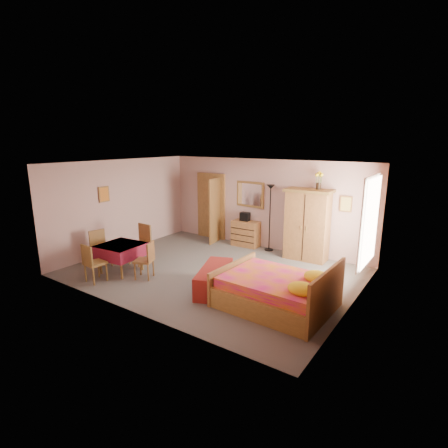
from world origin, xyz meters
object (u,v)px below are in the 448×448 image
Objects in this scene: stereo at (245,217)px; chair_west at (101,249)px; wardrobe at (307,225)px; chair_north at (139,245)px; wall_mirror at (250,194)px; bed at (276,282)px; floor_lamp at (270,218)px; bench at (214,279)px; chair_east at (144,260)px; chair_south at (95,263)px; dining_table at (121,258)px; sunflower_vase at (319,180)px; chest_of_drawers at (246,234)px.

stereo reaches higher than chair_west.
stereo is at bearing 159.74° from chair_west.
wardrobe is 4.41m from chair_north.
wall_mirror is 4.25m from bed.
stereo is at bearing 174.12° from wardrobe.
floor_lamp is 1.32× the size of bench.
wall_mirror is at bearing 129.60° from bed.
floor_lamp reaches higher than chair_east.
chair_east is (0.74, 0.76, -0.01)m from chair_south.
wall_mirror is 1.12× the size of chair_east.
chair_west is (-4.61, -0.51, -0.03)m from bed.
stereo is (-0.06, -0.18, -0.65)m from wall_mirror.
chair_south is at bearing -89.35° from dining_table.
chair_north is (-1.38, -2.93, -0.39)m from stereo.
stereo reaches higher than bench.
dining_table is (-2.15, -3.55, -0.61)m from floor_lamp.
floor_lamp is 4.61m from chair_west.
wardrobe is 4.14× the size of sunflower_vase.
wall_mirror is 1.07× the size of chair_west.
bed is (2.52, -3.04, 0.10)m from chest_of_drawers.
wall_mirror reaches higher than chair_east.
chest_of_drawers is 4.47m from chair_south.
wardrobe is at bearing -6.23° from floor_lamp.
chair_west is at bearing -171.68° from bench.
dining_table is at bearing -105.75° from wall_mirror.
stereo is 0.19× the size of bench.
bench is at bearing -176.22° from bed.
sunflower_vase is 0.53× the size of chair_east.
wall_mirror is 4.44m from chair_west.
bed is 3.96m from chair_north.
chair_south reaches higher than dining_table.
floor_lamp reaches higher than chair_north.
wardrobe is at bearing 102.79° from bed.
chest_of_drawers is 0.80× the size of chair_north.
chair_east is (-2.77, -3.50, -1.69)m from sunflower_vase.
chest_of_drawers is at bearing -34.64° from chair_east.
chair_east is at bearing -111.64° from floor_lamp.
bed is 1.45m from bench.
chair_south is (-2.14, -4.28, -0.51)m from floor_lamp.
chair_south reaches higher than bench.
sunflower_vase reaches higher than chair_north.
sunflower_vase is 5.77m from chair_south.
chair_west is (-2.10, -3.76, -1.09)m from wall_mirror.
sunflower_vase is at bearing -1.22° from wall_mirror.
chest_of_drawers is 0.43× the size of wardrobe.
bed is at bearing 105.72° from chair_west.
wall_mirror is 3.58× the size of stereo.
chair_south is (-1.30, -4.29, -0.45)m from stereo.
sunflower_vase is 0.49× the size of dining_table.
wall_mirror reaches higher than chair_south.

